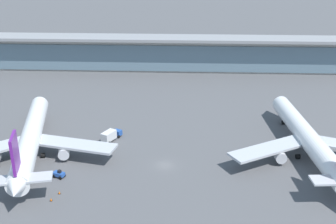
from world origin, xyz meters
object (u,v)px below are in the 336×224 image
(safety_cone_charlie, at_px, (59,193))
(service_truck_by_tail_blue, at_px, (59,174))
(airliner_centre_stand, at_px, (309,139))
(service_truck_near_nose_blue, at_px, (110,135))
(airliner_left_stand, at_px, (30,139))
(safety_cone_alpha, at_px, (51,199))

(safety_cone_charlie, bearing_deg, service_truck_by_tail_blue, 106.60)
(airliner_centre_stand, bearing_deg, service_truck_by_tail_blue, -167.43)
(airliner_centre_stand, height_order, safety_cone_charlie, airliner_centre_stand)
(airliner_centre_stand, distance_m, service_truck_near_nose_blue, 54.16)
(airliner_left_stand, xyz_separation_m, service_truck_by_tail_blue, (10.24, -10.56, -4.03))
(airliner_centre_stand, xyz_separation_m, service_truck_near_nose_blue, (-53.65, 6.70, -3.21))
(airliner_left_stand, height_order, airliner_centre_stand, same)
(airliner_centre_stand, distance_m, safety_cone_charlie, 64.23)
(airliner_centre_stand, bearing_deg, safety_cone_alpha, -158.85)
(service_truck_near_nose_blue, bearing_deg, safety_cone_alpha, -104.52)
(airliner_left_stand, height_order, safety_cone_alpha, airliner_left_stand)
(airliner_left_stand, xyz_separation_m, safety_cone_charlie, (12.34, -17.60, -4.59))
(safety_cone_charlie, bearing_deg, service_truck_near_nose_blue, 76.06)
(airliner_left_stand, relative_size, safety_cone_alpha, 82.69)
(airliner_left_stand, distance_m, service_truck_near_nose_blue, 21.95)
(airliner_left_stand, distance_m, airliner_centre_stand, 72.94)
(airliner_centre_stand, bearing_deg, safety_cone_charlie, -160.87)
(airliner_left_stand, distance_m, safety_cone_alpha, 23.78)
(service_truck_by_tail_blue, distance_m, safety_cone_alpha, 9.92)
(airliner_centre_stand, bearing_deg, service_truck_near_nose_blue, 172.88)
(airliner_left_stand, bearing_deg, service_truck_near_nose_blue, 27.74)
(safety_cone_alpha, height_order, safety_cone_charlie, same)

